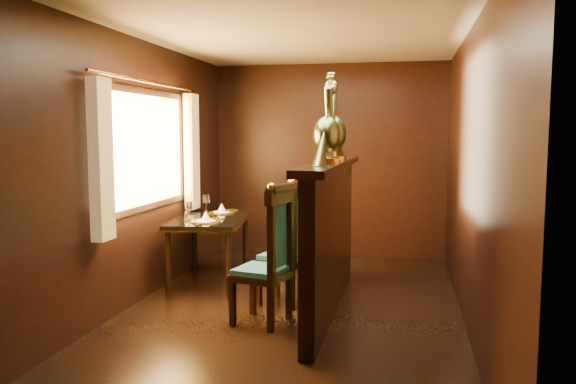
% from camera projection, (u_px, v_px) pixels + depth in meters
% --- Properties ---
extents(ground, '(5.00, 5.00, 0.00)m').
position_uv_depth(ground, '(290.00, 315.00, 4.99)').
color(ground, black).
rests_on(ground, ground).
extents(room_shell, '(3.04, 5.04, 2.52)m').
position_uv_depth(room_shell, '(280.00, 137.00, 4.86)').
color(room_shell, black).
rests_on(room_shell, ground).
extents(partition, '(0.26, 2.70, 1.36)m').
position_uv_depth(partition, '(331.00, 232.00, 5.14)').
color(partition, black).
rests_on(partition, ground).
extents(dining_table, '(0.89, 1.31, 0.92)m').
position_uv_depth(dining_table, '(209.00, 224.00, 5.98)').
color(dining_table, black).
rests_on(dining_table, ground).
extents(chair_left, '(0.53, 0.55, 1.22)m').
position_uv_depth(chair_left, '(273.00, 251.00, 4.67)').
color(chair_left, black).
rests_on(chair_left, ground).
extents(chair_right, '(0.54, 0.56, 1.21)m').
position_uv_depth(chair_right, '(295.00, 239.00, 5.24)').
color(chair_right, black).
rests_on(chair_right, ground).
extents(peacock_left, '(0.24, 0.63, 0.75)m').
position_uv_depth(peacock_left, '(327.00, 118.00, 4.73)').
color(peacock_left, '#1B533B').
rests_on(peacock_left, partition).
extents(peacock_right, '(0.25, 0.66, 0.79)m').
position_uv_depth(peacock_right, '(334.00, 118.00, 5.15)').
color(peacock_right, '#1B533B').
rests_on(peacock_right, partition).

